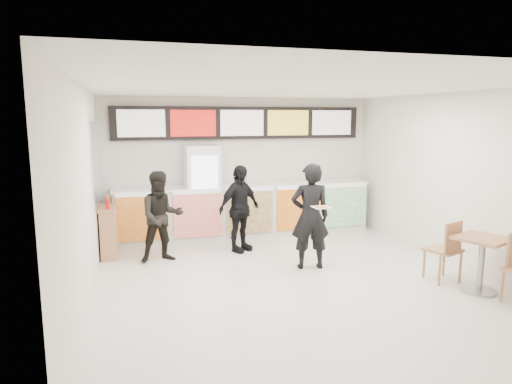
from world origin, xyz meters
name	(u,v)px	position (x,y,z in m)	size (l,w,h in m)	color
floor	(297,285)	(0.00, 0.00, 0.00)	(7.00, 7.00, 0.00)	beige
ceiling	(300,87)	(0.00, 0.00, 3.00)	(7.00, 7.00, 0.00)	white
wall_back	(241,166)	(0.00, 3.50, 1.50)	(6.00, 6.00, 0.00)	silver
wall_left	(86,199)	(-3.00, 0.00, 1.50)	(7.00, 7.00, 0.00)	silver
wall_right	(465,182)	(3.00, 0.00, 1.50)	(7.00, 7.00, 0.00)	silver
service_counter	(246,210)	(0.00, 3.09, 0.57)	(5.56, 0.77, 1.14)	silver
menu_board	(241,123)	(0.00, 3.41, 2.45)	(5.50, 0.14, 0.70)	black
drinks_fridge	(202,193)	(-0.93, 3.11, 1.00)	(0.70, 0.67, 2.00)	white
mirror_panel	(96,163)	(-2.99, 2.45, 1.75)	(0.01, 2.00, 1.50)	#B2B7BF
customer_main	(310,216)	(0.51, 0.72, 0.91)	(0.66, 0.43, 1.82)	black
customer_left	(162,217)	(-1.89, 1.80, 0.82)	(0.80, 0.62, 1.64)	black
customer_mid	(239,209)	(-0.41, 2.02, 0.84)	(0.98, 0.41, 1.68)	black
pizza_slice	(321,207)	(0.51, 0.27, 1.16)	(0.36, 0.36, 0.02)	beige
cafe_table	(482,254)	(2.50, -1.03, 0.58)	(1.04, 1.76, 1.00)	#AC764E
condiment_ledge	(109,231)	(-2.82, 2.40, 0.48)	(0.34, 0.84, 1.11)	#AC764E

